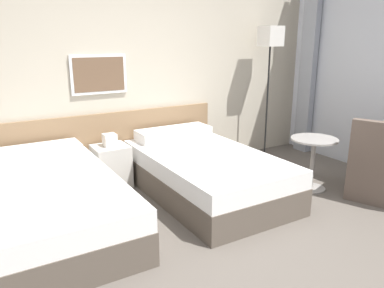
{
  "coord_description": "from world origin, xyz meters",
  "views": [
    {
      "loc": [
        -1.83,
        -2.09,
        1.66
      ],
      "look_at": [
        0.05,
        1.07,
        0.61
      ],
      "focal_mm": 35.0,
      "sensor_mm": 36.0,
      "label": 1
    }
  ],
  "objects_px": {
    "bed_near_window": "(205,172)",
    "side_table": "(313,153)",
    "bed_near_door": "(51,205)",
    "nightstand": "(111,165)",
    "floor_lamp": "(270,47)"
  },
  "relations": [
    {
      "from": "bed_near_door",
      "to": "bed_near_window",
      "type": "height_order",
      "value": "same"
    },
    {
      "from": "nightstand",
      "to": "side_table",
      "type": "xyz_separation_m",
      "value": [
        1.92,
        -1.24,
        0.17
      ]
    },
    {
      "from": "bed_near_door",
      "to": "bed_near_window",
      "type": "xyz_separation_m",
      "value": [
        1.61,
        0.0,
        0.0
      ]
    },
    {
      "from": "bed_near_window",
      "to": "side_table",
      "type": "xyz_separation_m",
      "value": [
        1.11,
        -0.51,
        0.18
      ]
    },
    {
      "from": "bed_near_door",
      "to": "nightstand",
      "type": "relative_size",
      "value": 3.12
    },
    {
      "from": "bed_near_window",
      "to": "side_table",
      "type": "bearing_deg",
      "value": -24.73
    },
    {
      "from": "bed_near_door",
      "to": "side_table",
      "type": "xyz_separation_m",
      "value": [
        2.72,
        -0.51,
        0.18
      ]
    },
    {
      "from": "bed_near_door",
      "to": "floor_lamp",
      "type": "relative_size",
      "value": 1.07
    },
    {
      "from": "side_table",
      "to": "nightstand",
      "type": "bearing_deg",
      "value": 147.05
    },
    {
      "from": "floor_lamp",
      "to": "bed_near_window",
      "type": "bearing_deg",
      "value": -155.57
    },
    {
      "from": "bed_near_door",
      "to": "side_table",
      "type": "bearing_deg",
      "value": -10.62
    },
    {
      "from": "bed_near_window",
      "to": "floor_lamp",
      "type": "xyz_separation_m",
      "value": [
        1.44,
        0.66,
        1.31
      ]
    },
    {
      "from": "bed_near_door",
      "to": "nightstand",
      "type": "distance_m",
      "value": 1.09
    },
    {
      "from": "side_table",
      "to": "bed_near_window",
      "type": "bearing_deg",
      "value": 155.27
    },
    {
      "from": "side_table",
      "to": "bed_near_door",
      "type": "bearing_deg",
      "value": 169.38
    }
  ]
}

